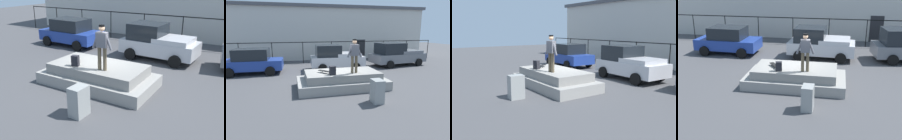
# 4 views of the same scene
# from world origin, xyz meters

# --- Properties ---
(ground_plane) EXTENTS (60.00, 60.00, 0.00)m
(ground_plane) POSITION_xyz_m (0.00, 0.00, 0.00)
(ground_plane) COLOR #424244
(concrete_ledge) EXTENTS (4.66, 2.42, 0.87)m
(concrete_ledge) POSITION_xyz_m (0.16, -0.43, 0.40)
(concrete_ledge) COLOR gray
(concrete_ledge) RESTS_ON ground_plane
(skateboarder) EXTENTS (0.82, 0.29, 1.71)m
(skateboarder) POSITION_xyz_m (0.67, -0.90, 1.86)
(skateboarder) COLOR brown
(skateboarder) RESTS_ON concrete_ledge
(skateboard) EXTENTS (0.67, 0.79, 0.12)m
(skateboard) POSITION_xyz_m (-0.78, -0.60, 0.98)
(skateboard) COLOR black
(skateboard) RESTS_ON concrete_ledge
(backpack) EXTENTS (0.32, 0.26, 0.43)m
(backpack) POSITION_xyz_m (-0.49, -1.06, 1.09)
(backpack) COLOR black
(backpack) RESTS_ON concrete_ledge
(car_blue_sedan_near) EXTENTS (4.11, 2.25, 1.75)m
(car_blue_sedan_near) POSITION_xyz_m (-5.05, 4.21, 0.88)
(car_blue_sedan_near) COLOR navy
(car_blue_sedan_near) RESTS_ON ground_plane
(car_silver_pickup_mid) EXTENTS (4.11, 2.28, 1.90)m
(car_silver_pickup_mid) POSITION_xyz_m (0.91, 4.20, 0.94)
(car_silver_pickup_mid) COLOR #B7B7BC
(car_silver_pickup_mid) RESTS_ON ground_plane
(car_grey_pickup_far) EXTENTS (4.94, 2.59, 1.95)m
(car_grey_pickup_far) POSITION_xyz_m (6.36, 4.52, 0.96)
(car_grey_pickup_far) COLOR slate
(car_grey_pickup_far) RESTS_ON ground_plane
(utility_box) EXTENTS (0.46, 0.61, 0.99)m
(utility_box) POSITION_xyz_m (1.03, -2.84, 0.50)
(utility_box) COLOR gray
(utility_box) RESTS_ON ground_plane
(fence_row) EXTENTS (24.06, 0.06, 1.96)m
(fence_row) POSITION_xyz_m (-0.00, 7.55, 1.40)
(fence_row) COLOR black
(fence_row) RESTS_ON ground_plane
(warehouse_building) EXTENTS (24.77, 8.11, 5.47)m
(warehouse_building) POSITION_xyz_m (0.00, 13.00, 2.75)
(warehouse_building) COLOR beige
(warehouse_building) RESTS_ON ground_plane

